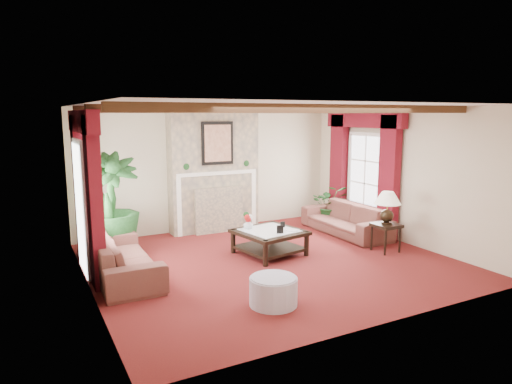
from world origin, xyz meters
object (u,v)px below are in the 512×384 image
sofa_left (122,250)px  sofa_right (346,214)px  potted_palm (111,226)px  coffee_table (269,242)px  side_table (386,238)px  ottoman (273,291)px

sofa_left → sofa_right: bearing=-83.6°
potted_palm → coffee_table: size_ratio=1.73×
side_table → coffee_table: bearing=157.0°
potted_palm → sofa_right: bearing=-10.1°
sofa_right → potted_palm: (-4.77, 0.85, 0.10)m
sofa_right → ottoman: bearing=-51.6°
sofa_left → sofa_right: (4.84, 0.47, -0.01)m
sofa_left → potted_palm: potted_palm is taller
sofa_left → coffee_table: size_ratio=2.03×
sofa_left → coffee_table: 2.65m
sofa_left → side_table: sofa_left is taller
potted_palm → side_table: 5.13m
sofa_left → sofa_right: sofa_left is taller
sofa_left → coffee_table: bearing=-90.7°
coffee_table → side_table: 2.21m
sofa_left → sofa_right: 4.86m
coffee_table → sofa_right: bearing=3.7°
potted_palm → ottoman: (1.51, -3.40, -0.34)m
coffee_table → side_table: side_table is taller
side_table → potted_palm: bearing=153.9°
sofa_right → potted_palm: potted_palm is taller
sofa_left → ottoman: size_ratio=3.42×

